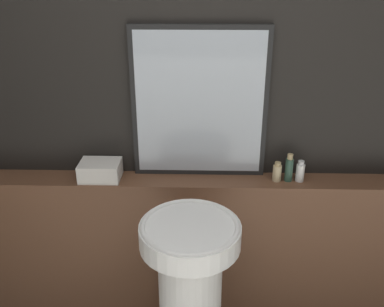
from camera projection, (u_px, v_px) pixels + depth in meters
name	position (u px, v px, depth m)	size (l,w,h in m)	color
wall_back	(198.00, 108.00, 2.23)	(8.00, 0.06, 2.50)	black
vanity_counter	(197.00, 248.00, 2.45)	(2.89, 0.18, 0.89)	brown
pedestal_sink	(190.00, 291.00, 2.04)	(0.46, 0.46, 0.89)	white
mirror	(200.00, 104.00, 2.17)	(0.69, 0.03, 0.79)	black
towel_stack	(100.00, 170.00, 2.26)	(0.21, 0.16, 0.09)	silver
shampoo_bottle	(277.00, 172.00, 2.24)	(0.05, 0.05, 0.11)	#C6B284
conditioner_bottle	(289.00, 169.00, 2.23)	(0.04, 0.04, 0.15)	#2D4C3D
lotion_bottle	(300.00, 172.00, 2.23)	(0.04, 0.04, 0.12)	white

